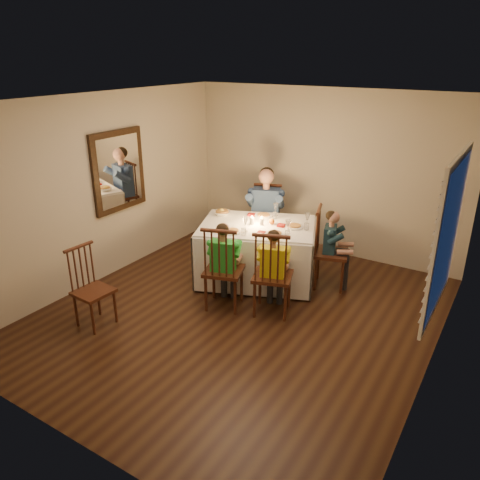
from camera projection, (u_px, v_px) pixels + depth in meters
The scene contains 26 objects.
ground at pixel (239, 314), 5.91m from camera, with size 5.00×5.00×0.00m, color black.
wall_left at pixel (103, 189), 6.52m from camera, with size 0.02×5.00×2.60m, color #BAB19E.
wall_right at pixel (445, 260), 4.32m from camera, with size 0.02×5.00×2.60m, color #BAB19E.
wall_back at pixel (323, 173), 7.39m from camera, with size 4.50×0.02×2.60m, color #BAB19E.
ceiling at pixel (239, 101), 4.93m from camera, with size 5.00×5.00×0.00m, color white.
dining_table at pixel (257, 241), 6.61m from camera, with size 1.92×1.67×0.81m.
chair_adult at pixel (265, 255), 7.63m from camera, with size 0.47×0.45×1.14m, color #32180D, non-canonical shape.
chair_near_left at pixel (224, 305), 6.11m from camera, with size 0.47×0.45×1.14m, color #32180D, non-canonical shape.
chair_near_right at pixel (272, 312), 5.97m from camera, with size 0.47×0.45×1.14m, color #32180D, non-canonical shape.
chair_end at pixel (328, 285), 6.63m from camera, with size 0.47×0.45×1.14m, color #32180D, non-canonical shape.
chair_extra at pixel (98, 324), 5.70m from camera, with size 0.41×0.39×1.00m, color #32180D, non-canonical shape.
adult at pixel (265, 255), 7.63m from camera, with size 0.56×0.52×1.44m, color #324F7D, non-canonical shape.
child_green at pixel (224, 305), 6.11m from camera, with size 0.40×0.37×1.15m, color green, non-canonical shape.
child_yellow at pixel (272, 312), 5.97m from camera, with size 0.39×0.36×1.13m, color yellow, non-canonical shape.
child_teal at pixel (328, 285), 6.63m from camera, with size 0.38×0.35×1.11m, color #18313D, non-canonical shape.
setting_adult at pixel (264, 216), 6.84m from camera, with size 0.26×0.26×0.02m, color white.
setting_green at pixel (232, 232), 6.25m from camera, with size 0.26×0.26×0.02m, color white.
setting_yellow at pixel (275, 234), 6.16m from camera, with size 0.26×0.26×0.02m, color white.
setting_teal at pixel (294, 227), 6.42m from camera, with size 0.26×0.26×0.02m, color white.
candle_left at pixel (252, 221), 6.51m from camera, with size 0.06×0.06×0.10m, color white.
candle_right at pixel (262, 222), 6.49m from camera, with size 0.06×0.06×0.10m, color white.
squash at pixel (222, 212), 6.90m from camera, with size 0.09×0.09×0.09m, color yellow.
orange_fruit at pixel (272, 222), 6.52m from camera, with size 0.08×0.08×0.08m, color orange.
serving_bowl at pixel (222, 213), 6.89m from camera, with size 0.24×0.24×0.06m, color white.
wall_mirror at pixel (119, 171), 6.67m from camera, with size 0.06×0.95×1.15m.
window_blinds at pixel (446, 235), 4.35m from camera, with size 0.07×1.34×1.54m.
Camera 1 is at (2.72, -4.35, 3.09)m, focal length 35.00 mm.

